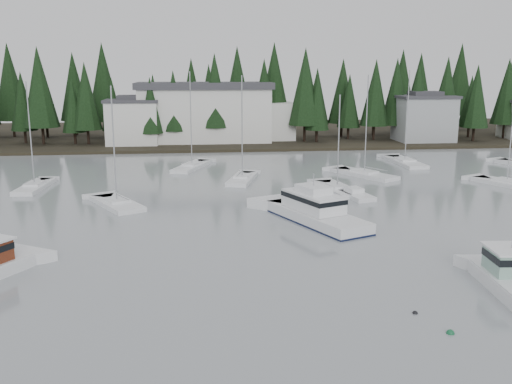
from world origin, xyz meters
TOP-DOWN VIEW (x-y plane):
  - ground at (0.00, 0.00)m, footprint 260.00×260.00m
  - far_shore_land at (0.00, 97.00)m, footprint 240.00×54.00m
  - conifer_treeline at (0.00, 86.00)m, footprint 200.00×22.00m
  - house_west at (-18.00, 79.00)m, footprint 9.54×7.42m
  - house_east_a at (36.00, 78.00)m, footprint 10.60×8.48m
  - harbor_inn at (-2.96, 82.34)m, footprint 29.50×11.50m
  - cabin_cruiser_center at (3.92, 24.54)m, footprint 8.19×12.57m
  - sailboat_1 at (-7.45, 55.09)m, footprint 6.03×10.23m
  - sailboat_2 at (-1.12, 44.91)m, footprint 4.83×8.87m
  - sailboat_3 at (-25.89, 42.73)m, footprint 3.13×8.81m
  - sailboat_5 at (9.28, 37.62)m, footprint 4.21×8.95m
  - sailboat_6 at (-15.13, 32.86)m, footprint 6.57×8.66m
  - sailboat_7 at (24.13, 55.65)m, footprint 3.31×10.88m
  - sailboat_9 at (30.58, 38.62)m, footprint 6.17×8.79m
  - sailboat_10 at (15.18, 46.46)m, footprint 7.39×9.87m
  - runabout_1 at (10.41, 34.54)m, footprint 3.41×6.66m
  - mooring_buoy_green at (6.34, 1.40)m, footprint 0.44×0.44m
  - mooring_buoy_dark at (5.43, 4.06)m, footprint 0.33×0.33m

SIDE VIEW (x-z plane):
  - ground at x=0.00m, z-range 0.00..0.00m
  - far_shore_land at x=0.00m, z-range -0.50..0.50m
  - conifer_treeline at x=0.00m, z-range -10.00..10.00m
  - mooring_buoy_green at x=6.34m, z-range -0.22..0.22m
  - mooring_buoy_dark at x=5.43m, z-range -0.16..0.16m
  - sailboat_5 at x=9.28m, z-range -5.73..5.85m
  - sailboat_7 at x=24.13m, z-range -7.03..7.16m
  - sailboat_10 at x=15.18m, z-range -6.76..6.90m
  - sailboat_6 at x=-15.13m, z-range -6.31..6.45m
  - sailboat_9 at x=30.58m, z-range -6.55..6.70m
  - sailboat_1 at x=-7.45m, z-range -6.95..7.11m
  - sailboat_3 at x=-25.89m, z-range -6.43..6.59m
  - sailboat_2 at x=-1.12m, z-range -6.73..6.89m
  - runabout_1 at x=10.41m, z-range -0.58..0.84m
  - cabin_cruiser_center at x=3.92m, z-range -1.81..3.37m
  - house_west at x=-18.00m, z-range 0.28..9.03m
  - house_east_a at x=36.00m, z-range 0.28..9.53m
  - harbor_inn at x=-2.96m, z-range 0.33..11.23m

